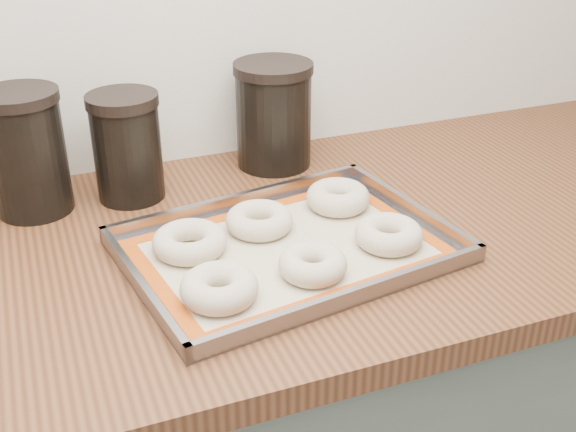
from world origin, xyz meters
name	(u,v)px	position (x,y,z in m)	size (l,w,h in m)	color
countertop	(218,253)	(0.00, 1.68, 0.88)	(3.06, 0.68, 0.04)	brown
baking_tray	(288,248)	(0.09, 1.61, 0.91)	(0.50, 0.40, 0.03)	gray
baking_mat	(288,249)	(0.09, 1.61, 0.90)	(0.46, 0.35, 0.00)	#C6B793
bagel_front_left	(219,288)	(-0.04, 1.52, 0.92)	(0.10, 0.10, 0.04)	beige
bagel_front_mid	(313,264)	(0.10, 1.53, 0.92)	(0.10, 0.10, 0.03)	beige
bagel_front_right	(389,234)	(0.23, 1.57, 0.92)	(0.10, 0.10, 0.04)	beige
bagel_back_left	(189,242)	(-0.05, 1.65, 0.92)	(0.11, 0.11, 0.03)	beige
bagel_back_mid	(259,220)	(0.07, 1.68, 0.92)	(0.10, 0.10, 0.03)	beige
bagel_back_right	(338,197)	(0.21, 1.70, 0.92)	(0.10, 0.10, 0.04)	beige
canister_left	(27,152)	(-0.24, 1.88, 1.00)	(0.13, 0.13, 0.20)	black
canister_mid	(127,147)	(-0.09, 1.88, 0.99)	(0.12, 0.12, 0.18)	black
canister_right	(274,115)	(0.18, 1.92, 1.00)	(0.14, 0.14, 0.19)	black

